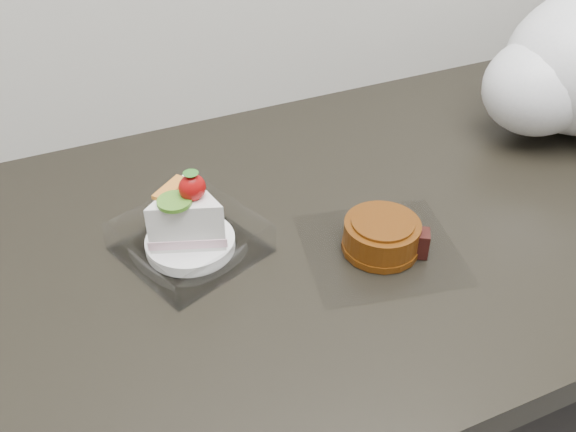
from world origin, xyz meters
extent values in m
cube|color=black|center=(0.00, 1.69, 0.43)|extent=(2.00, 0.60, 0.86)
cube|color=black|center=(0.00, 1.69, 0.88)|extent=(2.04, 0.64, 0.04)
cube|color=white|center=(-0.21, 1.70, 0.90)|extent=(0.18, 0.18, 0.00)
cylinder|color=white|center=(-0.21, 1.70, 0.91)|extent=(0.11, 0.11, 0.01)
ellipsoid|color=#BA0E0C|center=(-0.20, 1.70, 0.99)|extent=(0.03, 0.03, 0.03)
cone|color=#2D7223|center=(-0.20, 1.70, 1.01)|extent=(0.02, 0.02, 0.01)
cylinder|color=#519A2C|center=(-0.23, 1.69, 0.98)|extent=(0.04, 0.04, 0.00)
cube|color=orange|center=(-0.22, 1.72, 0.98)|extent=(0.05, 0.04, 0.00)
cube|color=white|center=(0.00, 1.61, 0.90)|extent=(0.21, 0.20, 0.00)
cylinder|color=#64340C|center=(0.00, 1.61, 0.92)|extent=(0.09, 0.09, 0.04)
cylinder|color=#64340C|center=(0.00, 1.61, 0.91)|extent=(0.10, 0.10, 0.01)
cylinder|color=#64340C|center=(0.00, 1.61, 0.94)|extent=(0.08, 0.08, 0.00)
cube|color=black|center=(0.03, 1.59, 0.92)|extent=(0.03, 0.03, 0.03)
ellipsoid|color=white|center=(0.33, 1.75, 0.98)|extent=(0.19, 0.18, 0.14)
camera|label=1|loc=(-0.34, 1.13, 1.40)|focal=40.00mm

